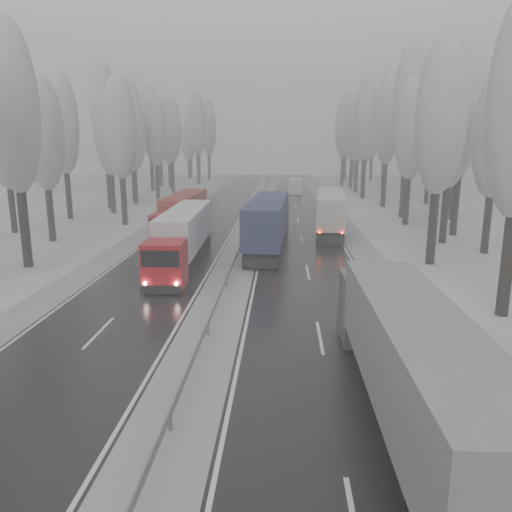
# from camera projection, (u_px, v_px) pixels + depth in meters

# --- Properties ---
(carriageway_right) EXTENTS (7.50, 200.00, 0.03)m
(carriageway_right) POSITION_uv_depth(u_px,v_px,m) (304.00, 253.00, 40.76)
(carriageway_right) COLOR black
(carriageway_right) RESTS_ON ground
(carriageway_left) EXTENTS (7.50, 200.00, 0.03)m
(carriageway_left) POSITION_uv_depth(u_px,v_px,m) (177.00, 252.00, 41.31)
(carriageway_left) COLOR black
(carriageway_left) RESTS_ON ground
(median_slush) EXTENTS (3.00, 200.00, 0.04)m
(median_slush) POSITION_uv_depth(u_px,v_px,m) (240.00, 253.00, 41.03)
(median_slush) COLOR #A0A2A8
(median_slush) RESTS_ON ground
(shoulder_right) EXTENTS (2.40, 200.00, 0.04)m
(shoulder_right) POSITION_uv_depth(u_px,v_px,m) (365.00, 254.00, 40.50)
(shoulder_right) COLOR #A0A2A8
(shoulder_right) RESTS_ON ground
(shoulder_left) EXTENTS (2.40, 200.00, 0.04)m
(shoulder_left) POSITION_uv_depth(u_px,v_px,m) (119.00, 251.00, 41.57)
(shoulder_left) COLOR #A0A2A8
(shoulder_left) RESTS_ON ground
(median_guardrail) EXTENTS (0.12, 200.00, 0.76)m
(median_guardrail) POSITION_uv_depth(u_px,v_px,m) (240.00, 246.00, 40.89)
(median_guardrail) COLOR slate
(median_guardrail) RESTS_ON ground
(tree_18) EXTENTS (3.60, 3.60, 16.58)m
(tree_18) POSITION_uv_depth(u_px,v_px,m) (441.00, 116.00, 35.00)
(tree_18) COLOR black
(tree_18) RESTS_ON ground
(tree_19) EXTENTS (3.60, 3.60, 14.57)m
(tree_19) POSITION_uv_depth(u_px,v_px,m) (496.00, 135.00, 38.89)
(tree_19) COLOR black
(tree_19) RESTS_ON ground
(tree_20) EXTENTS (3.60, 3.60, 15.71)m
(tree_20) POSITION_uv_depth(u_px,v_px,m) (452.00, 127.00, 42.86)
(tree_20) COLOR black
(tree_20) RESTS_ON ground
(tree_21) EXTENTS (3.60, 3.60, 18.62)m
(tree_21) POSITION_uv_depth(u_px,v_px,m) (464.00, 108.00, 46.22)
(tree_21) COLOR black
(tree_21) RESTS_ON ground
(tree_22) EXTENTS (3.60, 3.60, 15.86)m
(tree_22) POSITION_uv_depth(u_px,v_px,m) (411.00, 129.00, 53.04)
(tree_22) COLOR black
(tree_22) RESTS_ON ground
(tree_23) EXTENTS (3.60, 3.60, 13.55)m
(tree_23) POSITION_uv_depth(u_px,v_px,m) (458.00, 143.00, 56.93)
(tree_23) COLOR black
(tree_23) RESTS_ON ground
(tree_24) EXTENTS (3.60, 3.60, 20.49)m
(tree_24) POSITION_uv_depth(u_px,v_px,m) (409.00, 104.00, 57.61)
(tree_24) COLOR black
(tree_24) RESTS_ON ground
(tree_25) EXTENTS (3.60, 3.60, 19.44)m
(tree_25) POSITION_uv_depth(u_px,v_px,m) (458.00, 112.00, 61.29)
(tree_25) COLOR black
(tree_25) RESTS_ON ground
(tree_26) EXTENTS (3.60, 3.60, 18.78)m
(tree_26) POSITION_uv_depth(u_px,v_px,m) (388.00, 118.00, 67.85)
(tree_26) COLOR black
(tree_26) RESTS_ON ground
(tree_27) EXTENTS (3.60, 3.60, 17.62)m
(tree_27) POSITION_uv_depth(u_px,v_px,m) (432.00, 125.00, 71.53)
(tree_27) COLOR black
(tree_27) RESTS_ON ground
(tree_28) EXTENTS (3.60, 3.60, 19.62)m
(tree_28) POSITION_uv_depth(u_px,v_px,m) (366.00, 118.00, 78.20)
(tree_28) COLOR black
(tree_28) RESTS_ON ground
(tree_29) EXTENTS (3.60, 3.60, 18.11)m
(tree_29) POSITION_uv_depth(u_px,v_px,m) (407.00, 125.00, 81.92)
(tree_29) COLOR black
(tree_29) RESTS_ON ground
(tree_30) EXTENTS (3.60, 3.60, 17.86)m
(tree_30) POSITION_uv_depth(u_px,v_px,m) (358.00, 127.00, 87.92)
(tree_30) COLOR black
(tree_30) RESTS_ON ground
(tree_31) EXTENTS (3.60, 3.60, 18.58)m
(tree_31) POSITION_uv_depth(u_px,v_px,m) (388.00, 125.00, 91.40)
(tree_31) COLOR black
(tree_31) RESTS_ON ground
(tree_32) EXTENTS (3.60, 3.60, 17.33)m
(tree_32) POSITION_uv_depth(u_px,v_px,m) (353.00, 130.00, 95.30)
(tree_32) COLOR black
(tree_32) RESTS_ON ground
(tree_33) EXTENTS (3.60, 3.60, 14.33)m
(tree_33) POSITION_uv_depth(u_px,v_px,m) (365.00, 140.00, 99.46)
(tree_33) COLOR black
(tree_33) RESTS_ON ground
(tree_34) EXTENTS (3.60, 3.60, 17.63)m
(tree_34) POSITION_uv_depth(u_px,v_px,m) (344.00, 130.00, 102.23)
(tree_34) COLOR black
(tree_34) RESTS_ON ground
(tree_35) EXTENTS (3.60, 3.60, 18.25)m
(tree_35) POSITION_uv_depth(u_px,v_px,m) (385.00, 128.00, 105.54)
(tree_35) COLOR black
(tree_35) RESTS_ON ground
(tree_36) EXTENTS (3.60, 3.60, 20.23)m
(tree_36) POSITION_uv_depth(u_px,v_px,m) (345.00, 123.00, 111.37)
(tree_36) COLOR black
(tree_36) RESTS_ON ground
(tree_37) EXTENTS (3.60, 3.60, 16.37)m
(tree_37) POSITION_uv_depth(u_px,v_px,m) (373.00, 135.00, 115.44)
(tree_37) COLOR black
(tree_37) RESTS_ON ground
(tree_38) EXTENTS (3.60, 3.60, 17.97)m
(tree_38) POSITION_uv_depth(u_px,v_px,m) (346.00, 131.00, 121.88)
(tree_38) COLOR black
(tree_38) RESTS_ON ground
(tree_39) EXTENTS (3.60, 3.60, 16.19)m
(tree_39) POSITION_uv_depth(u_px,v_px,m) (355.00, 136.00, 125.88)
(tree_39) COLOR black
(tree_39) RESTS_ON ground
(tree_58) EXTENTS (3.60, 3.60, 17.21)m
(tree_58) POSITION_uv_depth(u_px,v_px,m) (12.00, 109.00, 34.07)
(tree_58) COLOR black
(tree_58) RESTS_ON ground
(tree_60) EXTENTS (3.60, 3.60, 14.84)m
(tree_60) POSITION_uv_depth(u_px,v_px,m) (43.00, 134.00, 43.93)
(tree_60) COLOR black
(tree_60) RESTS_ON ground
(tree_61) EXTENTS (3.60, 3.60, 13.95)m
(tree_61) POSITION_uv_depth(u_px,v_px,m) (5.00, 141.00, 48.25)
(tree_61) COLOR black
(tree_61) RESTS_ON ground
(tree_62) EXTENTS (3.60, 3.60, 16.04)m
(tree_62) POSITION_uv_depth(u_px,v_px,m) (120.00, 128.00, 52.83)
(tree_62) COLOR black
(tree_62) RESTS_ON ground
(tree_63) EXTENTS (3.60, 3.60, 16.88)m
(tree_63) POSITION_uv_depth(u_px,v_px,m) (63.00, 124.00, 57.02)
(tree_63) COLOR black
(tree_63) RESTS_ON ground
(tree_64) EXTENTS (3.60, 3.60, 15.42)m
(tree_64) POSITION_uv_depth(u_px,v_px,m) (109.00, 133.00, 61.89)
(tree_64) COLOR black
(tree_64) RESTS_ON ground
(tree_65) EXTENTS (3.60, 3.60, 19.48)m
(tree_65) POSITION_uv_depth(u_px,v_px,m) (105.00, 114.00, 65.30)
(tree_65) COLOR black
(tree_65) RESTS_ON ground
(tree_66) EXTENTS (3.60, 3.60, 15.23)m
(tree_66) POSITION_uv_depth(u_px,v_px,m) (133.00, 135.00, 71.29)
(tree_66) COLOR black
(tree_66) RESTS_ON ground
(tree_67) EXTENTS (3.60, 3.60, 17.09)m
(tree_67) POSITION_uv_depth(u_px,v_px,m) (131.00, 128.00, 74.99)
(tree_67) COLOR black
(tree_67) RESTS_ON ground
(tree_68) EXTENTS (3.60, 3.60, 16.65)m
(tree_68) POSITION_uv_depth(u_px,v_px,m) (155.00, 130.00, 77.59)
(tree_68) COLOR black
(tree_68) RESTS_ON ground
(tree_69) EXTENTS (3.60, 3.60, 19.35)m
(tree_69) POSITION_uv_depth(u_px,v_px,m) (132.00, 120.00, 81.36)
(tree_69) COLOR black
(tree_69) RESTS_ON ground
(tree_70) EXTENTS (3.60, 3.60, 17.09)m
(tree_70) POSITION_uv_depth(u_px,v_px,m) (171.00, 130.00, 87.32)
(tree_70) COLOR black
(tree_70) RESTS_ON ground
(tree_71) EXTENTS (3.60, 3.60, 19.61)m
(tree_71) POSITION_uv_depth(u_px,v_px,m) (150.00, 121.00, 91.11)
(tree_71) COLOR black
(tree_71) RESTS_ON ground
(tree_72) EXTENTS (3.60, 3.60, 15.11)m
(tree_72) POSITION_uv_depth(u_px,v_px,m) (169.00, 138.00, 96.84)
(tree_72) COLOR black
(tree_72) RESTS_ON ground
(tree_73) EXTENTS (3.60, 3.60, 17.22)m
(tree_73) POSITION_uv_depth(u_px,v_px,m) (159.00, 131.00, 100.59)
(tree_73) COLOR black
(tree_73) RESTS_ON ground
(tree_74) EXTENTS (3.60, 3.60, 19.68)m
(tree_74) POSITION_uv_depth(u_px,v_px,m) (197.00, 124.00, 106.49)
(tree_74) COLOR black
(tree_74) RESTS_ON ground
(tree_75) EXTENTS (3.60, 3.60, 18.60)m
(tree_75) POSITION_uv_depth(u_px,v_px,m) (160.00, 128.00, 111.02)
(tree_75) COLOR black
(tree_75) RESTS_ON ground
(tree_76) EXTENTS (3.60, 3.60, 18.55)m
(tree_76) POSITION_uv_depth(u_px,v_px,m) (208.00, 129.00, 115.74)
(tree_76) COLOR black
(tree_76) RESTS_ON ground
(tree_77) EXTENTS (3.60, 3.60, 14.32)m
(tree_77) POSITION_uv_depth(u_px,v_px,m) (188.00, 141.00, 120.53)
(tree_77) COLOR black
(tree_77) RESTS_ON ground
(tree_78) EXTENTS (3.60, 3.60, 19.55)m
(tree_78) POSITION_uv_depth(u_px,v_px,m) (198.00, 127.00, 122.20)
(tree_78) COLOR black
(tree_78) RESTS_ON ground
(tree_79) EXTENTS (3.60, 3.60, 17.07)m
(tree_79) POSITION_uv_depth(u_px,v_px,m) (190.00, 134.00, 126.59)
(tree_79) COLOR black
(tree_79) RESTS_ON ground
(truck_grey_tarp) EXTENTS (2.64, 16.07, 4.11)m
(truck_grey_tarp) POSITION_uv_depth(u_px,v_px,m) (408.00, 354.00, 15.66)
(truck_grey_tarp) COLOR #414145
(truck_grey_tarp) RESTS_ON ground
(truck_blue_box) EXTENTS (3.57, 17.20, 4.38)m
(truck_blue_box) POSITION_uv_depth(u_px,v_px,m) (269.00, 220.00, 41.75)
(truck_blue_box) COLOR #1B2045
(truck_blue_box) RESTS_ON ground
(truck_cream_box) EXTENTS (3.77, 16.08, 4.09)m
(truck_cream_box) POSITION_uv_depth(u_px,v_px,m) (330.00, 209.00, 49.83)
(truck_cream_box) COLOR beige
(truck_cream_box) RESTS_ON ground
(box_truck_distant) EXTENTS (2.62, 7.29, 2.68)m
(box_truck_distant) POSITION_uv_depth(u_px,v_px,m) (296.00, 186.00, 87.69)
(box_truck_distant) COLOR #B8BBBF
(box_truck_distant) RESTS_ON ground
(truck_red_white) EXTENTS (2.86, 15.62, 3.99)m
(truck_red_white) POSITION_uv_depth(u_px,v_px,m) (183.00, 234.00, 36.67)
(truck_red_white) COLOR #A40912
(truck_red_white) RESTS_ON ground
(truck_red_red) EXTENTS (2.63, 15.09, 3.86)m
(truck_red_red) POSITION_uv_depth(u_px,v_px,m) (183.00, 212.00, 48.90)
(truck_red_red) COLOR #9B0810
(truck_red_red) RESTS_ON ground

